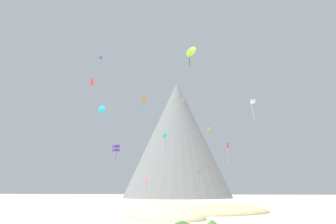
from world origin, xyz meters
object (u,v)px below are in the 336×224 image
Objects in this scene: kite_red_mid at (92,82)px; kite_indigo_low at (116,148)px; kite_magenta_low at (228,148)px; bush_scatter_east at (163,216)px; kite_white_mid at (253,102)px; kite_lime_high at (191,51)px; kite_cyan_mid at (102,109)px; kite_rainbow_low at (146,179)px; kite_green_low at (199,173)px; kite_teal_mid at (165,135)px; kite_gold_mid at (209,130)px; rock_massif at (179,140)px; bush_mid_center at (212,222)px; bush_ridge_crest at (182,223)px; kite_blue_high at (101,58)px; kite_orange_mid at (144,103)px.

kite_red_mid is 14.54m from kite_indigo_low.
bush_scatter_east is at bearing -122.25° from kite_magenta_low.
bush_scatter_east is at bearing 139.17° from kite_white_mid.
kite_cyan_mid is at bearing 164.30° from kite_lime_high.
kite_magenta_low is 21.74m from kite_rainbow_low.
kite_white_mid is at bearing -53.32° from kite_green_low.
kite_gold_mid is at bearing 118.82° from kite_teal_mid.
bush_mid_center is at bearing -80.56° from rock_massif.
kite_teal_mid is 0.91× the size of kite_cyan_mid.
bush_ridge_crest is at bearing 146.49° from kite_white_mid.
kite_teal_mid is 12.55m from kite_green_low.
kite_indigo_low is (-13.42, 20.00, 11.43)m from bush_scatter_east.
kite_indigo_low is (-2.37, -79.23, -13.27)m from rock_massif.
bush_mid_center is 1.36× the size of kite_blue_high.
kite_cyan_mid is (-28.27, 11.60, 18.66)m from kite_green_low.
kite_orange_mid is at bearing -170.36° from kite_magenta_low.
bush_scatter_east is 0.24× the size of kite_green_low.
kite_rainbow_low is at bearing 160.49° from kite_red_mid.
kite_gold_mid is 31.10m from kite_cyan_mid.
kite_blue_high is at bearing 78.77° from kite_green_low.
bush_ridge_crest is 0.93× the size of kite_gold_mid.
kite_orange_mid is at bearing -147.83° from kite_teal_mid.
kite_cyan_mid reaches higher than kite_red_mid.
kite_teal_mid is 1.46× the size of kite_indigo_low.
kite_white_mid is at bearing 53.44° from kite_blue_high.
kite_orange_mid reaches higher than kite_rainbow_low.
kite_white_mid is 42.00m from kite_cyan_mid.
kite_indigo_low reaches higher than kite_green_low.
kite_green_low is 1.05× the size of kite_orange_mid.
kite_green_low reaches higher than kite_rainbow_low.
kite_rainbow_low is 1.09× the size of kite_orange_mid.
kite_cyan_mid is at bearing 150.16° from kite_blue_high.
bush_scatter_east is 0.23× the size of kite_teal_mid.
kite_white_mid is at bearing 61.33° from kite_rainbow_low.
rock_massif is at bearing 127.38° from kite_blue_high.
kite_indigo_low is (11.60, -18.65, -28.09)m from kite_blue_high.
kite_green_low is 0.93× the size of kite_white_mid.
kite_blue_high is 35.47m from kite_teal_mid.
kite_magenta_low is at bearing 105.76° from kite_lime_high.
kite_lime_high reaches higher than kite_magenta_low.
kite_lime_high is at bearing 83.32° from kite_red_mid.
kite_teal_mid reaches higher than bush_ridge_crest.
bush_mid_center is 67.90m from kite_blue_high.
kite_gold_mid is 3.24× the size of kite_blue_high.
kite_red_mid is at bearing -93.04° from rock_massif.
kite_blue_high is 0.17× the size of kite_rainbow_low.
kite_white_mid is at bearing -98.87° from kite_indigo_low.
kite_lime_high is 42.14m from kite_cyan_mid.
bush_mid_center is 59.22m from kite_gold_mid.
kite_magenta_low is 0.94× the size of kite_teal_mid.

